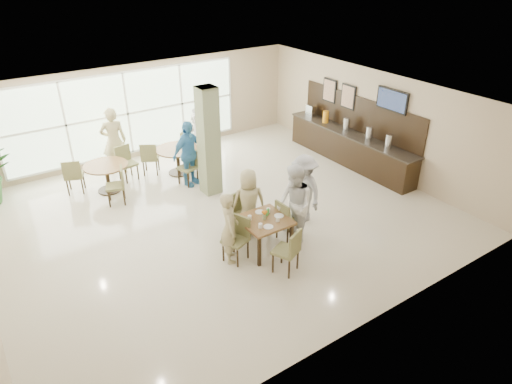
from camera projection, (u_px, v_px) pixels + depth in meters
ground at (221, 215)px, 10.99m from camera, size 10.00×10.00×0.00m
room_shell at (218, 150)px, 10.18m from camera, size 10.00×10.00×10.00m
window_bank at (128, 114)px, 13.33m from camera, size 7.00×0.04×7.00m
column at (209, 142)px, 11.40m from camera, size 0.45×0.45×2.80m
main_table at (264, 223)px, 9.42m from camera, size 0.96×0.96×0.75m
round_table_left at (106, 171)px, 11.82m from camera, size 1.13×1.13×0.75m
round_table_right at (178, 154)px, 12.77m from camera, size 1.19×1.19×0.75m
chairs_main_table at (262, 231)px, 9.50m from camera, size 1.90×2.15×0.95m
chairs_table_left at (106, 175)px, 11.85m from camera, size 1.95×1.76×0.95m
chairs_table_right at (176, 157)px, 12.86m from camera, size 1.95×1.87×0.95m
tabletop_clutter at (266, 217)px, 9.36m from camera, size 0.73×0.77×0.21m
buffet_counter at (350, 145)px, 13.42m from camera, size 0.64×4.70×1.95m
wall_tv at (392, 100)px, 11.98m from camera, size 0.06×1.00×0.58m
framed_art_a at (348, 97)px, 13.29m from camera, size 0.05×0.55×0.70m
framed_art_b at (330, 90)px, 13.87m from camera, size 0.05×0.55×0.70m
teen_left at (229, 228)px, 9.08m from camera, size 0.55×0.65×1.53m
teen_far at (249, 202)px, 9.98m from camera, size 0.85×0.65×1.53m
teen_right at (294, 205)px, 9.62m from camera, size 0.87×1.01×1.79m
teen_standing at (304, 189)px, 10.42m from camera, size 0.65×1.09×1.65m
adult_a at (188, 154)px, 12.01m from camera, size 1.18×0.89×1.79m
adult_b at (201, 138)px, 13.00m from camera, size 1.08×1.80×1.81m
adult_standing at (114, 141)px, 12.62m from camera, size 0.79×0.61×1.92m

